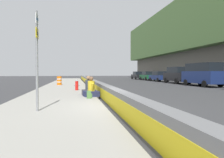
# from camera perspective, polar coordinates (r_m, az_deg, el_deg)

# --- Properties ---
(ground_plane) EXTENTS (160.00, 160.00, 0.00)m
(ground_plane) POSITION_cam_1_polar(r_m,az_deg,el_deg) (8.61, 1.02, -8.44)
(ground_plane) COLOR #353538
(ground_plane) RESTS_ON ground
(sidewalk_strip) EXTENTS (80.00, 4.40, 0.14)m
(sidewalk_strip) POSITION_cam_1_polar(r_m,az_deg,el_deg) (8.49, -16.99, -8.19)
(sidewalk_strip) COLOR gray
(sidewalk_strip) RESTS_ON ground_plane
(jersey_barrier) EXTENTS (76.00, 0.45, 0.85)m
(jersey_barrier) POSITION_cam_1_polar(r_m,az_deg,el_deg) (8.54, 0.99, -5.64)
(jersey_barrier) COLOR slate
(jersey_barrier) RESTS_ON ground_plane
(route_sign_post) EXTENTS (0.44, 0.09, 3.60)m
(route_sign_post) POSITION_cam_1_polar(r_m,az_deg,el_deg) (7.81, -20.34, 6.67)
(route_sign_post) COLOR gray
(route_sign_post) RESTS_ON sidewalk_strip
(fire_hydrant) EXTENTS (0.26, 0.46, 0.88)m
(fire_hydrant) POSITION_cam_1_polar(r_m,az_deg,el_deg) (16.14, -9.86, -1.52)
(fire_hydrant) COLOR red
(fire_hydrant) RESTS_ON sidewalk_strip
(seated_person_foreground) EXTENTS (0.87, 0.97, 1.16)m
(seated_person_foreground) POSITION_cam_1_polar(r_m,az_deg,el_deg) (11.89, -5.84, -3.13)
(seated_person_foreground) COLOR #23284C
(seated_person_foreground) RESTS_ON sidewalk_strip
(seated_person_middle) EXTENTS (0.75, 0.85, 1.18)m
(seated_person_middle) POSITION_cam_1_polar(r_m,az_deg,el_deg) (12.81, -6.59, -2.75)
(seated_person_middle) COLOR #424247
(seated_person_middle) RESTS_ON sidewalk_strip
(backpack) EXTENTS (0.32, 0.28, 0.40)m
(backpack) POSITION_cam_1_polar(r_m,az_deg,el_deg) (11.06, -6.44, -4.39)
(backpack) COLOR #4C7A3D
(backpack) RESTS_ON sidewalk_strip
(construction_barrel) EXTENTS (0.54, 0.54, 0.95)m
(construction_barrel) POSITION_cam_1_polar(r_m,az_deg,el_deg) (23.32, -14.58, -0.44)
(construction_barrel) COLOR orange
(construction_barrel) RESTS_ON sidewalk_strip
(parked_car_third) EXTENTS (5.17, 2.26, 2.56)m
(parked_car_third) POSITION_cam_1_polar(r_m,az_deg,el_deg) (24.38, 24.06, 1.29)
(parked_car_third) COLOR navy
(parked_car_third) RESTS_ON ground_plane
(parked_car_fourth) EXTENTS (4.81, 2.09, 2.28)m
(parked_car_fourth) POSITION_cam_1_polar(r_m,az_deg,el_deg) (29.41, 17.82, 1.11)
(parked_car_fourth) COLOR black
(parked_car_fourth) RESTS_ON ground_plane
(parked_car_midline) EXTENTS (4.56, 2.08, 1.71)m
(parked_car_midline) POSITION_cam_1_polar(r_m,az_deg,el_deg) (34.98, 13.05, 0.74)
(parked_car_midline) COLOR navy
(parked_car_midline) RESTS_ON ground_plane
(parked_car_far) EXTENTS (4.51, 1.97, 1.71)m
(parked_car_far) POSITION_cam_1_polar(r_m,az_deg,el_deg) (40.01, 9.97, 0.90)
(parked_car_far) COLOR #145128
(parked_car_far) RESTS_ON ground_plane
(parked_car_farther) EXTENTS (4.52, 1.99, 1.71)m
(parked_car_farther) POSITION_cam_1_polar(r_m,az_deg,el_deg) (45.35, 7.20, 1.02)
(parked_car_farther) COLOR black
(parked_car_farther) RESTS_ON ground_plane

